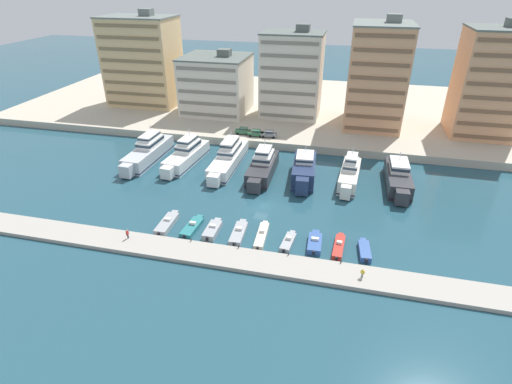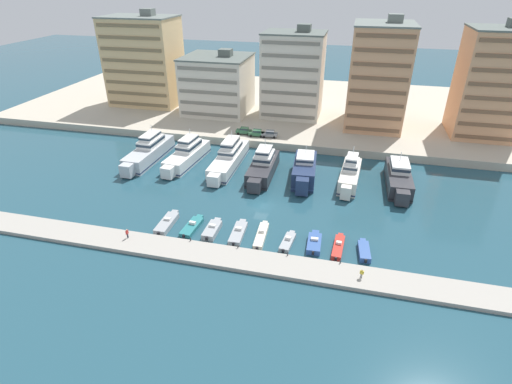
{
  "view_description": "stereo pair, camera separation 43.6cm",
  "coord_description": "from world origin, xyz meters",
  "px_view_note": "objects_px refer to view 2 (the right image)",
  "views": [
    {
      "loc": [
        14.48,
        -64.94,
        39.65
      ],
      "look_at": [
        -1.11,
        0.55,
        2.5
      ],
      "focal_mm": 28.0,
      "sensor_mm": 36.0,
      "label": 1
    },
    {
      "loc": [
        14.91,
        -64.83,
        39.65
      ],
      "look_at": [
        -1.11,
        0.55,
        2.5
      ],
      "focal_mm": 28.0,
      "sensor_mm": 36.0,
      "label": 2
    }
  ],
  "objects_px": {
    "yacht_charcoal_mid_right": "(399,177)",
    "motorboat_red_right": "(338,247)",
    "motorboat_grey_mid_left": "(212,230)",
    "yacht_silver_far_left": "(149,151)",
    "yacht_charcoal_center_left": "(263,166)",
    "car_grey_mid_left": "(270,134)",
    "motorboat_blue_mid_right": "(314,243)",
    "yacht_ivory_center_right": "(350,174)",
    "motorboat_grey_far_left": "(167,223)",
    "yacht_navy_center": "(304,170)",
    "motorboat_blue_far_right": "(364,251)",
    "car_green_far_left": "(244,130)",
    "motorboat_cream_center": "(261,235)",
    "yacht_white_left": "(187,154)",
    "motorboat_teal_left": "(192,226)",
    "motorboat_grey_center_right": "(288,242)",
    "pedestrian_mid_deck": "(127,233)",
    "pedestrian_near_edge": "(362,273)",
    "motorboat_grey_center_left": "(238,232)",
    "yacht_white_mid_left": "(229,157)",
    "car_green_left": "(257,133)"
  },
  "relations": [
    {
      "from": "yacht_white_mid_left",
      "to": "yacht_ivory_center_right",
      "type": "relative_size",
      "value": 1.38
    },
    {
      "from": "yacht_navy_center",
      "to": "car_grey_mid_left",
      "type": "xyz_separation_m",
      "value": [
        -11.51,
        17.95,
        0.73
      ]
    },
    {
      "from": "motorboat_blue_mid_right",
      "to": "car_grey_mid_left",
      "type": "bearing_deg",
      "value": 111.55
    },
    {
      "from": "motorboat_teal_left",
      "to": "car_green_left",
      "type": "bearing_deg",
      "value": 87.76
    },
    {
      "from": "motorboat_grey_far_left",
      "to": "motorboat_red_right",
      "type": "distance_m",
      "value": 30.08
    },
    {
      "from": "yacht_navy_center",
      "to": "motorboat_grey_far_left",
      "type": "distance_m",
      "value": 32.02
    },
    {
      "from": "yacht_silver_far_left",
      "to": "yacht_ivory_center_right",
      "type": "distance_m",
      "value": 47.1
    },
    {
      "from": "motorboat_grey_mid_left",
      "to": "motorboat_red_right",
      "type": "bearing_deg",
      "value": 0.7
    },
    {
      "from": "pedestrian_mid_deck",
      "to": "pedestrian_near_edge",
      "type": "bearing_deg",
      "value": -1.45
    },
    {
      "from": "yacht_charcoal_center_left",
      "to": "car_grey_mid_left",
      "type": "height_order",
      "value": "yacht_charcoal_center_left"
    },
    {
      "from": "motorboat_cream_center",
      "to": "yacht_charcoal_mid_right",
      "type": "bearing_deg",
      "value": 46.73
    },
    {
      "from": "yacht_white_left",
      "to": "yacht_charcoal_center_left",
      "type": "height_order",
      "value": "yacht_white_left"
    },
    {
      "from": "yacht_ivory_center_right",
      "to": "motorboat_teal_left",
      "type": "xyz_separation_m",
      "value": [
        -26.25,
        -24.08,
        -1.78
      ]
    },
    {
      "from": "yacht_charcoal_center_left",
      "to": "yacht_ivory_center_right",
      "type": "relative_size",
      "value": 1.13
    },
    {
      "from": "yacht_silver_far_left",
      "to": "motorboat_blue_far_right",
      "type": "relative_size",
      "value": 3.49
    },
    {
      "from": "motorboat_red_right",
      "to": "car_green_far_left",
      "type": "relative_size",
      "value": 1.73
    },
    {
      "from": "motorboat_grey_far_left",
      "to": "motorboat_blue_far_right",
      "type": "bearing_deg",
      "value": 0.01
    },
    {
      "from": "yacht_charcoal_center_left",
      "to": "yacht_ivory_center_right",
      "type": "bearing_deg",
      "value": 1.25
    },
    {
      "from": "yacht_navy_center",
      "to": "yacht_charcoal_mid_right",
      "type": "bearing_deg",
      "value": 4.45
    },
    {
      "from": "motorboat_blue_far_right",
      "to": "car_green_far_left",
      "type": "distance_m",
      "value": 53.02
    },
    {
      "from": "motorboat_blue_mid_right",
      "to": "yacht_ivory_center_right",
      "type": "bearing_deg",
      "value": 78.88
    },
    {
      "from": "car_green_far_left",
      "to": "car_grey_mid_left",
      "type": "xyz_separation_m",
      "value": [
        7.09,
        -0.67,
        0.0
      ]
    },
    {
      "from": "yacht_ivory_center_right",
      "to": "car_green_far_left",
      "type": "bearing_deg",
      "value": 147.19
    },
    {
      "from": "yacht_charcoal_mid_right",
      "to": "motorboat_grey_mid_left",
      "type": "relative_size",
      "value": 2.84
    },
    {
      "from": "yacht_charcoal_mid_right",
      "to": "motorboat_red_right",
      "type": "xyz_separation_m",
      "value": [
        -10.76,
        -25.33,
        -1.55
      ]
    },
    {
      "from": "yacht_silver_far_left",
      "to": "yacht_charcoal_mid_right",
      "type": "distance_m",
      "value": 57.04
    },
    {
      "from": "motorboat_grey_far_left",
      "to": "motorboat_teal_left",
      "type": "xyz_separation_m",
      "value": [
        4.64,
        0.25,
        -0.15
      ]
    },
    {
      "from": "yacht_navy_center",
      "to": "yacht_charcoal_mid_right",
      "type": "xyz_separation_m",
      "value": [
        19.61,
        1.53,
        -0.21
      ]
    },
    {
      "from": "motorboat_grey_far_left",
      "to": "motorboat_grey_center_right",
      "type": "distance_m",
      "value": 21.84
    },
    {
      "from": "motorboat_grey_mid_left",
      "to": "motorboat_blue_far_right",
      "type": "xyz_separation_m",
      "value": [
        25.6,
        0.15,
        -0.09
      ]
    },
    {
      "from": "yacht_charcoal_center_left",
      "to": "car_grey_mid_left",
      "type": "xyz_separation_m",
      "value": [
        -2.31,
        17.97,
        0.85
      ]
    },
    {
      "from": "yacht_silver_far_left",
      "to": "car_green_far_left",
      "type": "bearing_deg",
      "value": 42.55
    },
    {
      "from": "car_green_far_left",
      "to": "pedestrian_near_edge",
      "type": "bearing_deg",
      "value": -57.82
    },
    {
      "from": "yacht_silver_far_left",
      "to": "motorboat_grey_center_right",
      "type": "distance_m",
      "value": 45.88
    },
    {
      "from": "motorboat_grey_center_right",
      "to": "pedestrian_near_edge",
      "type": "relative_size",
      "value": 3.94
    },
    {
      "from": "yacht_white_mid_left",
      "to": "pedestrian_near_edge",
      "type": "height_order",
      "value": "yacht_white_mid_left"
    },
    {
      "from": "motorboat_grey_mid_left",
      "to": "motorboat_grey_center_right",
      "type": "distance_m",
      "value": 13.28
    },
    {
      "from": "yacht_white_left",
      "to": "yacht_ivory_center_right",
      "type": "relative_size",
      "value": 1.19
    },
    {
      "from": "yacht_ivory_center_right",
      "to": "motorboat_grey_far_left",
      "type": "height_order",
      "value": "yacht_ivory_center_right"
    },
    {
      "from": "yacht_ivory_center_right",
      "to": "pedestrian_mid_deck",
      "type": "bearing_deg",
      "value": -139.32
    },
    {
      "from": "motorboat_grey_far_left",
      "to": "motorboat_blue_far_right",
      "type": "distance_m",
      "value": 34.15
    },
    {
      "from": "motorboat_red_right",
      "to": "motorboat_blue_far_right",
      "type": "xyz_separation_m",
      "value": [
        4.07,
        -0.11,
        0.02
      ]
    },
    {
      "from": "yacht_silver_far_left",
      "to": "yacht_ivory_center_right",
      "type": "bearing_deg",
      "value": -1.16
    },
    {
      "from": "yacht_white_left",
      "to": "pedestrian_mid_deck",
      "type": "xyz_separation_m",
      "value": [
        2.46,
        -31.92,
        -0.45
      ]
    },
    {
      "from": "yacht_ivory_center_right",
      "to": "pedestrian_mid_deck",
      "type": "relative_size",
      "value": 9.46
    },
    {
      "from": "motorboat_grey_far_left",
      "to": "car_grey_mid_left",
      "type": "relative_size",
      "value": 1.81
    },
    {
      "from": "motorboat_grey_center_left",
      "to": "car_green_far_left",
      "type": "height_order",
      "value": "car_green_far_left"
    },
    {
      "from": "yacht_white_mid_left",
      "to": "yacht_navy_center",
      "type": "distance_m",
      "value": 18.13
    },
    {
      "from": "yacht_navy_center",
      "to": "motorboat_grey_mid_left",
      "type": "bearing_deg",
      "value": -117.76
    },
    {
      "from": "yacht_silver_far_left",
      "to": "motorboat_teal_left",
      "type": "xyz_separation_m",
      "value": [
        20.84,
        -25.03,
        -1.87
      ]
    }
  ]
}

